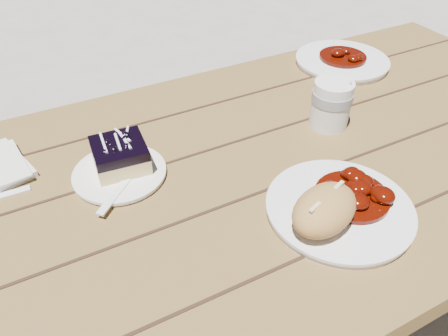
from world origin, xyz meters
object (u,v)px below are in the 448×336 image
bread_roll (324,210)px  second_plate (342,61)px  dessert_plate (120,174)px  blueberry_cake (120,155)px  main_plate (339,209)px  picnic_table (191,243)px  coffee_cup (331,104)px

bread_roll → second_plate: 0.64m
dessert_plate → blueberry_cake: 0.04m
main_plate → blueberry_cake: bearing=135.9°
picnic_table → coffee_cup: coffee_cup is taller
picnic_table → coffee_cup: (0.36, 0.04, 0.21)m
main_plate → coffee_cup: coffee_cup is taller
main_plate → second_plate: (0.38, 0.45, 0.00)m
blueberry_cake → coffee_cup: size_ratio=1.01×
main_plate → coffee_cup: bearing=55.7°
dessert_plate → coffee_cup: size_ratio=1.64×
main_plate → second_plate: size_ratio=1.01×
second_plate → bread_roll: bearing=-132.6°
blueberry_cake → bread_roll: bearing=-46.5°
blueberry_cake → main_plate: bearing=-38.8°
dessert_plate → coffee_cup: (0.47, -0.04, 0.05)m
blueberry_cake → coffee_cup: 0.46m
dessert_plate → second_plate: size_ratio=0.69×
main_plate → dessert_plate: bearing=138.3°
dessert_plate → blueberry_cake: size_ratio=1.62×
picnic_table → blueberry_cake: size_ratio=18.77×
coffee_cup → picnic_table: bearing=-173.4°
picnic_table → dessert_plate: dessert_plate is taller
picnic_table → coffee_cup: 0.42m
picnic_table → coffee_cup: bearing=6.6°
blueberry_cake → coffee_cup: (0.46, -0.06, 0.02)m
blueberry_cake → second_plate: bearing=18.9°
bread_roll → coffee_cup: size_ratio=1.25×
picnic_table → second_plate: second_plate is taller
bread_roll → dessert_plate: bread_roll is taller
coffee_cup → second_plate: (0.22, 0.22, -0.04)m
picnic_table → blueberry_cake: bearing=132.4°
coffee_cup → main_plate: bearing=-124.3°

